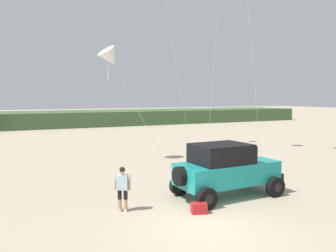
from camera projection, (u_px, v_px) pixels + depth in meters
The scene contains 6 objects.
ground_plane at pixel (207, 227), 10.70m from camera, with size 220.00×220.00×0.00m, color tan.
dune_ridge at pixel (24, 120), 46.03m from camera, with size 90.00×9.94×2.10m, color #426038.
jeep at pixel (226, 168), 13.98m from camera, with size 4.91×2.56×2.26m.
person_watching at pixel (122, 186), 12.13m from camera, with size 0.56×0.44×1.67m.
cooler_box at pixel (199, 208), 11.99m from camera, with size 0.56×0.36×0.38m, color #B21E23.
kite_red_delta at pixel (110, 58), 20.85m from camera, with size 3.43×4.26×7.57m.
Camera 1 is at (-5.51, -8.87, 4.21)m, focal length 35.35 mm.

